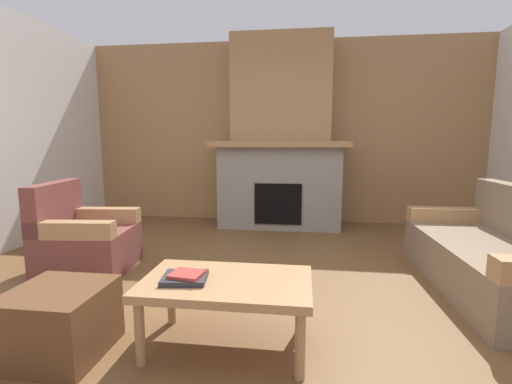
# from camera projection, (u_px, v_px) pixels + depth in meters

# --- Properties ---
(ground) EXTENTS (9.00, 9.00, 0.00)m
(ground) POSITION_uv_depth(u_px,v_px,m) (257.00, 304.00, 2.78)
(ground) COLOR brown
(wall_back_wood_panel) EXTENTS (6.00, 0.12, 2.70)m
(wall_back_wood_panel) POSITION_uv_depth(u_px,v_px,m) (282.00, 133.00, 5.53)
(wall_back_wood_panel) COLOR #A87A4C
(wall_back_wood_panel) RESTS_ON ground
(fireplace) EXTENTS (1.90, 0.82, 2.70)m
(fireplace) POSITION_uv_depth(u_px,v_px,m) (280.00, 146.00, 5.18)
(fireplace) COLOR gray
(fireplace) RESTS_ON ground
(couch) EXTENTS (0.89, 1.82, 0.85)m
(couch) POSITION_uv_depth(u_px,v_px,m) (499.00, 258.00, 2.96)
(couch) COLOR #847056
(couch) RESTS_ON ground
(armchair) EXTENTS (0.83, 0.83, 0.85)m
(armchair) POSITION_uv_depth(u_px,v_px,m) (84.00, 240.00, 3.46)
(armchair) COLOR brown
(armchair) RESTS_ON ground
(coffee_table) EXTENTS (1.00, 0.60, 0.43)m
(coffee_table) POSITION_uv_depth(u_px,v_px,m) (227.00, 288.00, 2.15)
(coffee_table) COLOR tan
(coffee_table) RESTS_ON ground
(ottoman) EXTENTS (0.52, 0.52, 0.40)m
(ottoman) POSITION_uv_depth(u_px,v_px,m) (60.00, 321.00, 2.10)
(ottoman) COLOR brown
(ottoman) RESTS_ON ground
(book_stack_near_edge) EXTENTS (0.28, 0.25, 0.05)m
(book_stack_near_edge) POSITION_uv_depth(u_px,v_px,m) (185.00, 277.00, 2.12)
(book_stack_near_edge) COLOR #2D2D33
(book_stack_near_edge) RESTS_ON coffee_table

